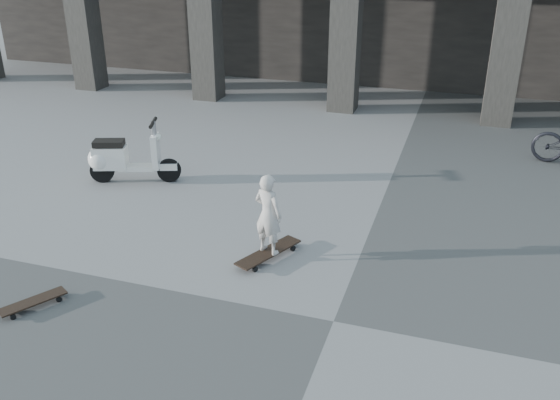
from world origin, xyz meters
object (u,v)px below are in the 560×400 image
(child, at_px, (268,214))
(scooter, at_px, (118,158))
(longboard, at_px, (269,253))
(skateboard_spare, at_px, (33,302))

(child, relative_size, scooter, 0.73)
(child, xyz_separation_m, scooter, (-3.34, 1.72, -0.23))
(longboard, bearing_deg, scooter, 87.34)
(longboard, relative_size, child, 0.96)
(scooter, bearing_deg, skateboard_spare, -92.66)
(skateboard_spare, height_order, scooter, scooter)
(skateboard_spare, relative_size, child, 0.68)
(longboard, xyz_separation_m, scooter, (-3.34, 1.72, 0.35))
(longboard, height_order, scooter, scooter)
(longboard, xyz_separation_m, skateboard_spare, (-2.26, -1.93, -0.01))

